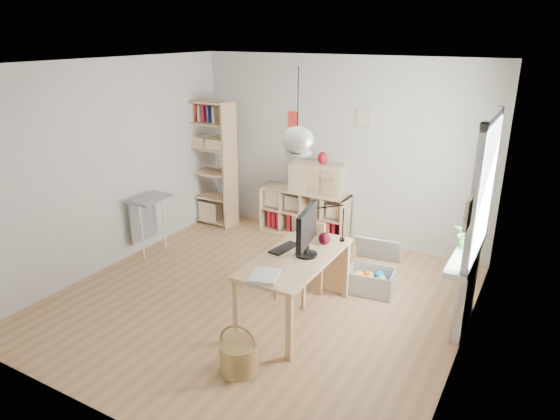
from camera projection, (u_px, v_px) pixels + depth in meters
The scene contains 20 objects.
ground at pixel (260, 299), 5.93m from camera, with size 4.50×4.50×0.00m, color tan.
room_shell at pixel (298, 140), 4.87m from camera, with size 4.50×4.50×4.50m.
window_unit at pixel (484, 189), 4.87m from camera, with size 0.07×1.16×1.46m.
radiator at pixel (466, 292), 5.28m from camera, with size 0.10×0.80×0.80m, color white.
windowsill at pixel (466, 254), 5.15m from camera, with size 0.22×1.20×0.06m, color silver.
desk at pixel (296, 264), 5.33m from camera, with size 0.70×1.50×0.75m.
cube_shelf at pixel (304, 215), 7.75m from camera, with size 1.40×0.38×0.72m.
tall_bookshelf at pixel (210, 158), 7.98m from camera, with size 0.80×0.38×2.00m.
side_table at pixel (148, 209), 6.93m from camera, with size 0.40×0.55×0.85m.
chair at pixel (302, 255), 5.85m from camera, with size 0.49×0.49×0.92m.
wicker_basket at pixel (238, 356), 4.63m from camera, with size 0.36×0.35×0.49m.
storage_chest at pixel (372, 275), 6.09m from camera, with size 0.62×0.69×0.59m.
monitor at pixel (307, 230), 5.22m from camera, with size 0.24×0.60×0.53m.
keyboard at pixel (284, 248), 5.47m from camera, with size 0.14×0.38×0.02m, color black.
task_lamp at pixel (326, 216), 5.63m from camera, with size 0.40×0.15×0.42m.
yarn_ball at pixel (325, 239), 5.57m from camera, with size 0.14×0.14×0.14m, color #460918.
paper_tray at pixel (265, 276), 4.84m from camera, with size 0.26×0.32×0.03m, color silver.
drawer_chest at pixel (317, 178), 7.39m from camera, with size 0.79×0.36×0.45m, color beige.
red_vase at pixel (323, 158), 7.25m from camera, with size 0.15×0.15×0.18m, color maroon.
potted_plant at pixel (468, 234), 5.18m from camera, with size 0.28×0.24×0.31m, color #286224.
Camera 1 is at (2.76, -4.43, 3.01)m, focal length 32.00 mm.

